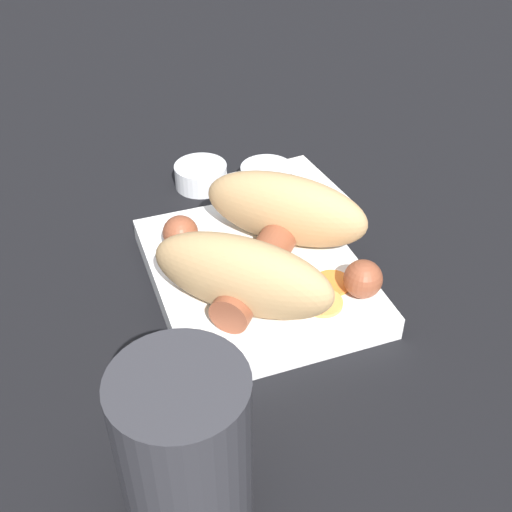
% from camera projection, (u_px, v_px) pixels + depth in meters
% --- Properties ---
extents(ground_plane, '(3.00, 3.00, 0.00)m').
position_uv_depth(ground_plane, '(256.00, 284.00, 0.55)').
color(ground_plane, black).
extents(food_tray, '(0.20, 0.17, 0.02)m').
position_uv_depth(food_tray, '(256.00, 275.00, 0.55)').
color(food_tray, white).
rests_on(food_tray, ground_plane).
extents(bread_roll, '(0.20, 0.20, 0.06)m').
position_uv_depth(bread_roll, '(265.00, 240.00, 0.52)').
color(bread_roll, tan).
rests_on(bread_roll, food_tray).
extents(sausage, '(0.14, 0.15, 0.03)m').
position_uv_depth(sausage, '(268.00, 255.00, 0.53)').
color(sausage, brown).
rests_on(sausage, food_tray).
extents(pickled_veggies, '(0.06, 0.08, 0.00)m').
position_uv_depth(pickled_veggies, '(311.00, 292.00, 0.51)').
color(pickled_veggies, orange).
rests_on(pickled_veggies, food_tray).
extents(napkin, '(0.11, 0.11, 0.00)m').
position_uv_depth(napkin, '(284.00, 187.00, 0.67)').
color(napkin, white).
rests_on(napkin, ground_plane).
extents(condiment_cup_near, '(0.05, 0.05, 0.02)m').
position_uv_depth(condiment_cup_near, '(267.00, 178.00, 0.67)').
color(condiment_cup_near, silver).
rests_on(condiment_cup_near, ground_plane).
extents(condiment_cup_far, '(0.05, 0.05, 0.02)m').
position_uv_depth(condiment_cup_far, '(205.00, 176.00, 0.67)').
color(condiment_cup_far, silver).
rests_on(condiment_cup_far, ground_plane).
extents(drink_glass, '(0.07, 0.07, 0.12)m').
position_uv_depth(drink_glass, '(185.00, 453.00, 0.35)').
color(drink_glass, '#333338').
rests_on(drink_glass, ground_plane).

